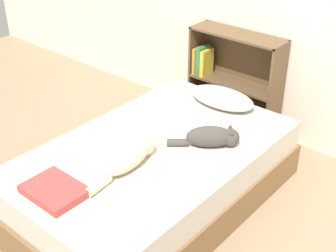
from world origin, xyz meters
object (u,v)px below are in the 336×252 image
(cat_light, at_px, (130,156))
(bookshelf, at_px, (234,79))
(pillow, at_px, (222,98))
(cat_dark, at_px, (213,137))
(bed, at_px, (154,175))

(cat_light, height_order, bookshelf, bookshelf)
(pillow, distance_m, cat_dark, 0.63)
(cat_light, xyz_separation_m, cat_dark, (0.26, 0.53, 0.00))
(cat_light, height_order, cat_dark, cat_light)
(cat_dark, relative_size, bookshelf, 0.45)
(cat_dark, bearing_deg, bookshelf, 75.82)
(bed, relative_size, bookshelf, 2.23)
(pillow, relative_size, cat_light, 0.90)
(cat_light, xyz_separation_m, bookshelf, (-0.24, 1.56, -0.07))
(pillow, distance_m, bookshelf, 0.52)
(bookshelf, bearing_deg, cat_light, -81.20)
(cat_light, bearing_deg, cat_dark, -32.58)
(bed, relative_size, cat_dark, 4.89)
(cat_dark, height_order, bookshelf, bookshelf)
(bed, distance_m, cat_dark, 0.51)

